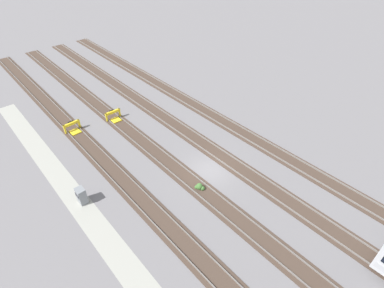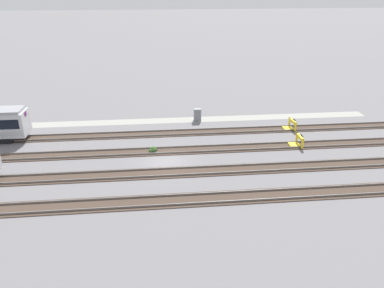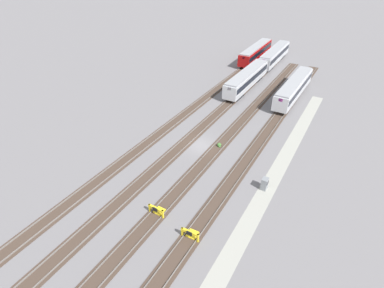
% 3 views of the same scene
% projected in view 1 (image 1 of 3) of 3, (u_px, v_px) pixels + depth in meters
% --- Properties ---
extents(ground_plane, '(400.00, 400.00, 0.00)m').
position_uv_depth(ground_plane, '(209.00, 170.00, 30.14)').
color(ground_plane, slate).
extents(service_walkway, '(54.00, 2.00, 0.01)m').
position_uv_depth(service_walkway, '(104.00, 237.00, 24.00)').
color(service_walkway, '#9E9E93').
rests_on(service_walkway, ground).
extents(rail_track_nearest, '(90.00, 2.23, 0.21)m').
position_uv_depth(rail_track_nearest, '(149.00, 208.00, 26.27)').
color(rail_track_nearest, '#47382D').
rests_on(rail_track_nearest, ground).
extents(rail_track_near_inner, '(90.00, 2.24, 0.21)m').
position_uv_depth(rail_track_near_inner, '(191.00, 181.00, 28.83)').
color(rail_track_near_inner, '#47382D').
rests_on(rail_track_near_inner, ground).
extents(rail_track_middle, '(90.00, 2.24, 0.21)m').
position_uv_depth(rail_track_middle, '(226.00, 159.00, 31.39)').
color(rail_track_middle, '#47382D').
rests_on(rail_track_middle, ground).
extents(rail_track_far_inner, '(90.00, 2.23, 0.21)m').
position_uv_depth(rail_track_far_inner, '(256.00, 141.00, 33.95)').
color(rail_track_far_inner, '#47382D').
rests_on(rail_track_far_inner, ground).
extents(bumper_stop_nearest_track, '(1.38, 2.01, 1.22)m').
position_uv_depth(bumper_stop_nearest_track, '(73.00, 128.00, 35.13)').
color(bumper_stop_nearest_track, yellow).
rests_on(bumper_stop_nearest_track, ground).
extents(bumper_stop_near_inner_track, '(1.36, 2.00, 1.22)m').
position_uv_depth(bumper_stop_near_inner_track, '(114.00, 116.00, 37.12)').
color(bumper_stop_near_inner_track, yellow).
rests_on(bumper_stop_near_inner_track, ground).
extents(electrical_cabinet, '(0.90, 0.73, 1.60)m').
position_uv_depth(electrical_cabinet, '(82.00, 196.00, 26.38)').
color(electrical_cabinet, gray).
rests_on(electrical_cabinet, ground).
extents(weed_clump, '(0.92, 0.70, 0.64)m').
position_uv_depth(weed_clump, '(200.00, 187.00, 27.99)').
color(weed_clump, '#427033').
rests_on(weed_clump, ground).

